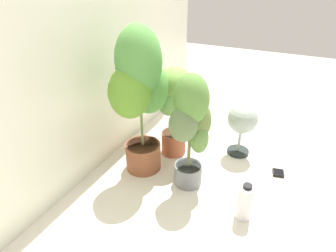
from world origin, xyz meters
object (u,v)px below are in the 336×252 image
at_px(floor_fan, 242,121).
at_px(potted_plant_center, 191,123).
at_px(hygrometer_box, 278,173).
at_px(potted_plant_back_right, 173,102).
at_px(potted_plant_back_center, 140,90).
at_px(nutrient_bottle, 245,202).

bearing_deg(floor_fan, potted_plant_center, -52.48).
bearing_deg(hygrometer_box, potted_plant_center, -158.59).
distance_m(potted_plant_back_right, potted_plant_back_center, 0.35).
bearing_deg(nutrient_bottle, floor_fan, 16.04).
distance_m(potted_plant_center, potted_plant_back_center, 0.42).
bearing_deg(nutrient_bottle, hygrometer_box, -15.47).
height_order(potted_plant_back_right, nutrient_bottle, potted_plant_back_right).
height_order(potted_plant_center, hygrometer_box, potted_plant_center).
xyz_separation_m(potted_plant_back_right, floor_fan, (0.24, -0.50, -0.16)).
xyz_separation_m(potted_plant_back_center, hygrometer_box, (0.36, -0.96, -0.64)).
relative_size(floor_fan, nutrient_bottle, 1.72).
distance_m(potted_plant_back_right, nutrient_bottle, 0.90).
xyz_separation_m(potted_plant_back_center, floor_fan, (0.51, -0.62, -0.34)).
xyz_separation_m(potted_plant_center, potted_plant_back_center, (0.02, 0.39, 0.16)).
xyz_separation_m(potted_plant_back_right, potted_plant_back_center, (-0.28, 0.12, 0.18)).
bearing_deg(floor_fan, potted_plant_back_right, -93.48).
height_order(hygrometer_box, floor_fan, floor_fan).
relative_size(hygrometer_box, floor_fan, 0.21).
distance_m(floor_fan, nutrient_bottle, 0.74).
xyz_separation_m(potted_plant_back_center, nutrient_bottle, (-0.17, -0.82, -0.53)).
relative_size(potted_plant_center, floor_fan, 1.87).
distance_m(potted_plant_center, nutrient_bottle, 0.59).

